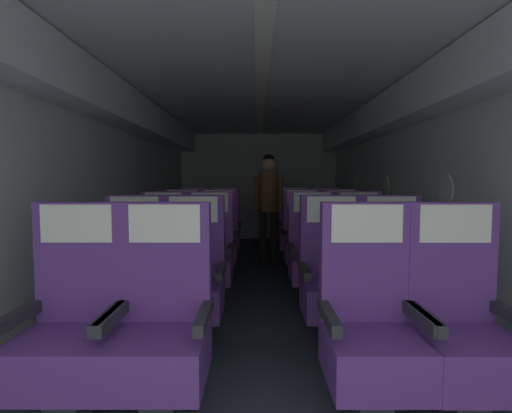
# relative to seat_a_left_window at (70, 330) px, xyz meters

# --- Properties ---
(ground) EXTENTS (3.50, 8.10, 0.02)m
(ground) POSITION_rel_seat_a_left_window_xyz_m (0.99, 2.20, -0.49)
(ground) COLOR #2D3342
(fuselage_shell) EXTENTS (3.38, 7.75, 2.24)m
(fuselage_shell) POSITION_rel_seat_a_left_window_xyz_m (1.00, 2.47, 1.13)
(fuselage_shell) COLOR silver
(fuselage_shell) RESTS_ON ground
(seat_a_left_window) EXTENTS (0.50, 0.48, 1.12)m
(seat_a_left_window) POSITION_rel_seat_a_left_window_xyz_m (0.00, 0.00, 0.00)
(seat_a_left_window) COLOR #38383D
(seat_a_left_window) RESTS_ON ground
(seat_a_left_aisle) EXTENTS (0.50, 0.48, 1.12)m
(seat_a_left_aisle) POSITION_rel_seat_a_left_window_xyz_m (0.46, -0.00, 0.00)
(seat_a_left_aisle) COLOR #38383D
(seat_a_left_aisle) RESTS_ON ground
(seat_a_right_aisle) EXTENTS (0.50, 0.48, 1.12)m
(seat_a_right_aisle) POSITION_rel_seat_a_left_window_xyz_m (1.99, -0.01, 0.00)
(seat_a_right_aisle) COLOR #38383D
(seat_a_right_aisle) RESTS_ON ground
(seat_a_right_window) EXTENTS (0.50, 0.48, 1.12)m
(seat_a_right_window) POSITION_rel_seat_a_left_window_xyz_m (1.52, -0.00, 0.00)
(seat_a_right_window) COLOR #38383D
(seat_a_right_window) RESTS_ON ground
(seat_b_left_window) EXTENTS (0.50, 0.48, 1.12)m
(seat_b_left_window) POSITION_rel_seat_a_left_window_xyz_m (0.00, 0.95, 0.00)
(seat_b_left_window) COLOR #38383D
(seat_b_left_window) RESTS_ON ground
(seat_b_left_aisle) EXTENTS (0.50, 0.48, 1.12)m
(seat_b_left_aisle) POSITION_rel_seat_a_left_window_xyz_m (0.46, 0.94, 0.00)
(seat_b_left_aisle) COLOR #38383D
(seat_b_left_aisle) RESTS_ON ground
(seat_b_right_aisle) EXTENTS (0.50, 0.48, 1.12)m
(seat_b_right_aisle) POSITION_rel_seat_a_left_window_xyz_m (1.99, 0.94, 0.00)
(seat_b_right_aisle) COLOR #38383D
(seat_b_right_aisle) RESTS_ON ground
(seat_b_right_window) EXTENTS (0.50, 0.48, 1.12)m
(seat_b_right_window) POSITION_rel_seat_a_left_window_xyz_m (1.52, 0.94, 0.00)
(seat_b_right_window) COLOR #38383D
(seat_b_right_window) RESTS_ON ground
(seat_c_left_window) EXTENTS (0.50, 0.48, 1.12)m
(seat_c_left_window) POSITION_rel_seat_a_left_window_xyz_m (0.00, 1.87, 0.00)
(seat_c_left_window) COLOR #38383D
(seat_c_left_window) RESTS_ON ground
(seat_c_left_aisle) EXTENTS (0.50, 0.48, 1.12)m
(seat_c_left_aisle) POSITION_rel_seat_a_left_window_xyz_m (0.47, 1.87, 0.00)
(seat_c_left_aisle) COLOR #38383D
(seat_c_left_aisle) RESTS_ON ground
(seat_c_right_aisle) EXTENTS (0.50, 0.48, 1.12)m
(seat_c_right_aisle) POSITION_rel_seat_a_left_window_xyz_m (1.98, 1.87, 0.00)
(seat_c_right_aisle) COLOR #38383D
(seat_c_right_aisle) RESTS_ON ground
(seat_c_right_window) EXTENTS (0.50, 0.48, 1.12)m
(seat_c_right_window) POSITION_rel_seat_a_left_window_xyz_m (1.51, 1.88, 0.00)
(seat_c_right_window) COLOR #38383D
(seat_c_right_window) RESTS_ON ground
(seat_d_left_window) EXTENTS (0.50, 0.48, 1.12)m
(seat_d_left_window) POSITION_rel_seat_a_left_window_xyz_m (0.01, 2.82, 0.00)
(seat_d_left_window) COLOR #38383D
(seat_d_left_window) RESTS_ON ground
(seat_d_left_aisle) EXTENTS (0.50, 0.48, 1.12)m
(seat_d_left_aisle) POSITION_rel_seat_a_left_window_xyz_m (0.47, 2.80, 0.00)
(seat_d_left_aisle) COLOR #38383D
(seat_d_left_aisle) RESTS_ON ground
(seat_d_right_aisle) EXTENTS (0.50, 0.48, 1.12)m
(seat_d_right_aisle) POSITION_rel_seat_a_left_window_xyz_m (2.00, 2.82, 0.00)
(seat_d_right_aisle) COLOR #38383D
(seat_d_right_aisle) RESTS_ON ground
(seat_d_right_window) EXTENTS (0.50, 0.48, 1.12)m
(seat_d_right_window) POSITION_rel_seat_a_left_window_xyz_m (1.53, 2.82, 0.00)
(seat_d_right_window) COLOR #38383D
(seat_d_right_window) RESTS_ON ground
(seat_e_left_window) EXTENTS (0.50, 0.48, 1.12)m
(seat_e_left_window) POSITION_rel_seat_a_left_window_xyz_m (0.01, 3.75, 0.00)
(seat_e_left_window) COLOR #38383D
(seat_e_left_window) RESTS_ON ground
(seat_e_left_aisle) EXTENTS (0.50, 0.48, 1.12)m
(seat_e_left_aisle) POSITION_rel_seat_a_left_window_xyz_m (0.47, 3.75, 0.00)
(seat_e_left_aisle) COLOR #38383D
(seat_e_left_aisle) RESTS_ON ground
(seat_e_right_aisle) EXTENTS (0.50, 0.48, 1.12)m
(seat_e_right_aisle) POSITION_rel_seat_a_left_window_xyz_m (1.99, 3.75, 0.00)
(seat_e_right_aisle) COLOR #38383D
(seat_e_right_aisle) RESTS_ON ground
(seat_e_right_window) EXTENTS (0.50, 0.48, 1.12)m
(seat_e_right_window) POSITION_rel_seat_a_left_window_xyz_m (1.52, 3.75, 0.00)
(seat_e_right_window) COLOR #38383D
(seat_e_right_window) RESTS_ON ground
(flight_attendant) EXTENTS (0.43, 0.28, 1.61)m
(flight_attendant) POSITION_rel_seat_a_left_window_xyz_m (1.13, 3.77, 0.52)
(flight_attendant) COLOR black
(flight_attendant) RESTS_ON ground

